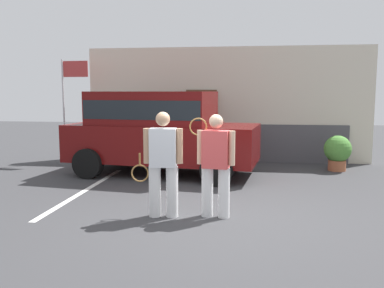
% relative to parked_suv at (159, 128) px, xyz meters
% --- Properties ---
extents(ground_plane, '(40.00, 40.00, 0.00)m').
position_rel_parked_suv_xyz_m(ground_plane, '(1.52, -3.39, -1.15)').
color(ground_plane, '#38383A').
extents(parking_stripe_0, '(0.12, 4.40, 0.01)m').
position_rel_parked_suv_xyz_m(parking_stripe_0, '(-1.15, -1.89, -1.14)').
color(parking_stripe_0, silver).
rests_on(parking_stripe_0, ground_plane).
extents(house_frontage, '(8.30, 0.40, 3.34)m').
position_rel_parked_suv_xyz_m(house_frontage, '(1.51, 2.34, 0.42)').
color(house_frontage, beige).
rests_on(house_frontage, ground_plane).
extents(parked_suv, '(4.79, 2.60, 2.05)m').
position_rel_parked_suv_xyz_m(parked_suv, '(0.00, 0.00, 0.00)').
color(parked_suv, '#590C0C').
rests_on(parked_suv, ground_plane).
extents(tennis_player_man, '(0.90, 0.30, 1.73)m').
position_rel_parked_suv_xyz_m(tennis_player_man, '(0.85, -3.48, -0.25)').
color(tennis_player_man, white).
rests_on(tennis_player_man, ground_plane).
extents(tennis_player_woman, '(0.76, 0.32, 1.69)m').
position_rel_parked_suv_xyz_m(tennis_player_woman, '(1.69, -3.37, -0.26)').
color(tennis_player_woman, white).
rests_on(tennis_player_woman, ground_plane).
extents(potted_plant_by_porch, '(0.70, 0.70, 0.92)m').
position_rel_parked_suv_xyz_m(potted_plant_by_porch, '(4.49, 1.08, -0.63)').
color(potted_plant_by_porch, '#9E5638').
rests_on(potted_plant_by_porch, ground_plane).
extents(flag_pole, '(0.80, 0.07, 2.96)m').
position_rel_parked_suv_xyz_m(flag_pole, '(-2.92, 1.36, 0.91)').
color(flag_pole, silver).
rests_on(flag_pole, ground_plane).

